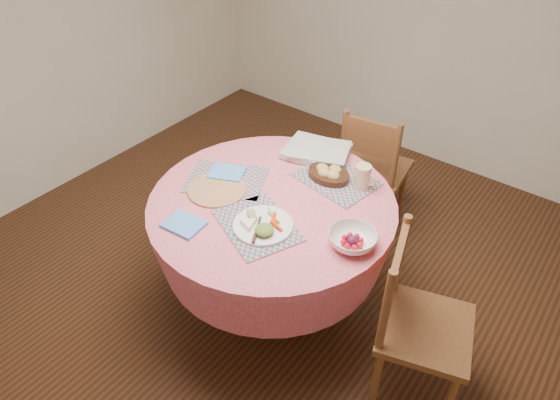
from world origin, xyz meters
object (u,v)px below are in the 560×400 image
(wicker_trivet, at_px, (217,189))
(latte_mug, at_px, (363,177))
(chair_right, at_px, (416,320))
(dinner_plate, at_px, (263,225))
(fruit_bowl, at_px, (352,240))
(chair_back, at_px, (373,167))
(bread_bowl, at_px, (329,173))
(dining_table, at_px, (272,230))

(wicker_trivet, bearing_deg, latte_mug, 39.33)
(chair_right, xyz_separation_m, dinner_plate, (-0.73, -0.18, 0.30))
(dinner_plate, xyz_separation_m, fruit_bowl, (0.38, 0.16, 0.01))
(dinner_plate, bearing_deg, chair_back, 91.46)
(latte_mug, distance_m, fruit_bowl, 0.44)
(wicker_trivet, xyz_separation_m, dinner_plate, (0.37, -0.08, 0.02))
(wicker_trivet, height_order, latte_mug, latte_mug)
(fruit_bowl, bearing_deg, latte_mug, 114.46)
(chair_back, distance_m, bread_bowl, 0.71)
(bread_bowl, bearing_deg, fruit_bowl, -44.95)
(chair_right, distance_m, dinner_plate, 0.81)
(chair_back, relative_size, bread_bowl, 3.84)
(dining_table, bearing_deg, wicker_trivet, -159.46)
(chair_back, xyz_separation_m, bread_bowl, (0.05, -0.63, 0.32))
(dinner_plate, relative_size, bread_bowl, 1.22)
(bread_bowl, bearing_deg, chair_back, 94.52)
(wicker_trivet, bearing_deg, dinner_plate, -12.68)
(bread_bowl, relative_size, latte_mug, 1.80)
(chair_back, bearing_deg, dinner_plate, 83.22)
(latte_mug, bearing_deg, dining_table, -129.10)
(dining_table, height_order, wicker_trivet, wicker_trivet)
(latte_mug, bearing_deg, dinner_plate, -109.97)
(dining_table, distance_m, bread_bowl, 0.42)
(dining_table, bearing_deg, fruit_bowl, -3.73)
(chair_right, bearing_deg, wicker_trivet, 77.68)
(bread_bowl, bearing_deg, dining_table, -109.57)
(dining_table, xyz_separation_m, dinner_plate, (0.10, -0.19, 0.22))
(chair_right, relative_size, fruit_bowl, 3.96)
(bread_bowl, relative_size, fruit_bowl, 1.00)
(chair_back, xyz_separation_m, fruit_bowl, (0.41, -0.99, 0.32))
(chair_right, distance_m, latte_mug, 0.74)
(fruit_bowl, bearing_deg, dining_table, 176.27)
(wicker_trivet, bearing_deg, fruit_bowl, 5.44)
(chair_right, xyz_separation_m, latte_mug, (-0.53, 0.38, 0.34))
(dining_table, bearing_deg, chair_right, -0.74)
(wicker_trivet, relative_size, bread_bowl, 1.30)
(wicker_trivet, bearing_deg, dining_table, 20.54)
(dining_table, relative_size, fruit_bowl, 5.39)
(chair_back, distance_m, latte_mug, 0.73)
(chair_back, xyz_separation_m, wicker_trivet, (-0.34, -1.06, 0.30))
(chair_right, relative_size, latte_mug, 7.13)
(chair_right, bearing_deg, bread_bowl, 47.35)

